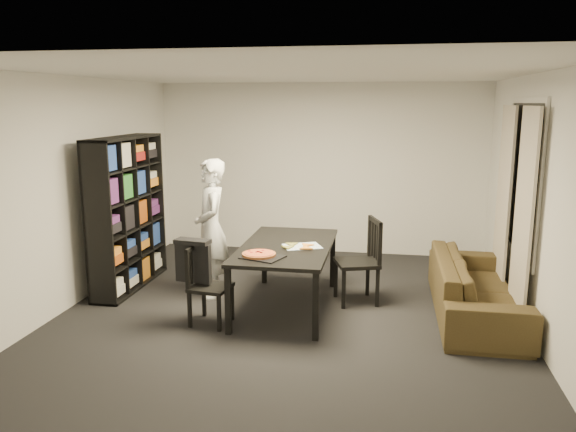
% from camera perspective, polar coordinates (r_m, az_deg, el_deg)
% --- Properties ---
extents(room, '(5.01, 5.51, 2.61)m').
position_cam_1_polar(room, '(5.98, 0.06, 1.78)').
color(room, black).
rests_on(room, ground).
extents(window_pane, '(0.02, 1.40, 1.60)m').
position_cam_1_polar(window_pane, '(6.62, 22.79, 3.57)').
color(window_pane, black).
rests_on(window_pane, room).
extents(window_frame, '(0.03, 1.52, 1.72)m').
position_cam_1_polar(window_frame, '(6.62, 22.75, 3.58)').
color(window_frame, white).
rests_on(window_frame, room).
extents(curtain_left, '(0.03, 0.70, 2.25)m').
position_cam_1_polar(curtain_left, '(6.15, 22.79, -0.28)').
color(curtain_left, beige).
rests_on(curtain_left, room).
extents(curtain_right, '(0.03, 0.70, 2.25)m').
position_cam_1_polar(curtain_right, '(7.15, 21.03, 1.40)').
color(curtain_right, beige).
rests_on(curtain_right, room).
extents(bookshelf, '(0.35, 1.50, 1.90)m').
position_cam_1_polar(bookshelf, '(7.28, -16.01, 0.28)').
color(bookshelf, black).
rests_on(bookshelf, room).
extents(dining_table, '(0.98, 1.77, 0.74)m').
position_cam_1_polar(dining_table, '(6.31, -0.16, -3.54)').
color(dining_table, black).
rests_on(dining_table, room).
extents(chair_left, '(0.44, 0.44, 0.84)m').
position_cam_1_polar(chair_left, '(6.00, -8.57, -6.39)').
color(chair_left, black).
rests_on(chair_left, room).
extents(chair_right, '(0.58, 0.58, 0.99)m').
position_cam_1_polar(chair_right, '(6.60, 7.81, -3.92)').
color(chair_right, black).
rests_on(chair_right, room).
extents(draped_jacket, '(0.40, 0.21, 0.46)m').
position_cam_1_polar(draped_jacket, '(5.99, -9.62, -4.32)').
color(draped_jacket, black).
rests_on(draped_jacket, chair_left).
extents(person, '(0.61, 0.72, 1.66)m').
position_cam_1_polar(person, '(6.76, -7.82, -1.26)').
color(person, white).
rests_on(person, room).
extents(baking_tray, '(0.48, 0.43, 0.01)m').
position_cam_1_polar(baking_tray, '(5.80, -2.59, -4.18)').
color(baking_tray, black).
rests_on(baking_tray, dining_table).
extents(pepperoni_pizza, '(0.35, 0.35, 0.03)m').
position_cam_1_polar(pepperoni_pizza, '(5.83, -2.97, -3.88)').
color(pepperoni_pizza, '#9A532C').
rests_on(pepperoni_pizza, dining_table).
extents(kitchen_towel, '(0.49, 0.44, 0.01)m').
position_cam_1_polar(kitchen_towel, '(6.22, 1.44, -3.10)').
color(kitchen_towel, white).
rests_on(kitchen_towel, dining_table).
extents(pizza_slices, '(0.47, 0.44, 0.01)m').
position_cam_1_polar(pizza_slices, '(6.19, 1.01, -3.07)').
color(pizza_slices, '#C27F3C').
rests_on(pizza_slices, dining_table).
extents(sofa, '(0.86, 2.19, 0.64)m').
position_cam_1_polar(sofa, '(6.53, 18.54, -6.87)').
color(sofa, '#382A16').
rests_on(sofa, room).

